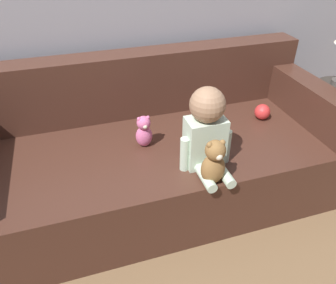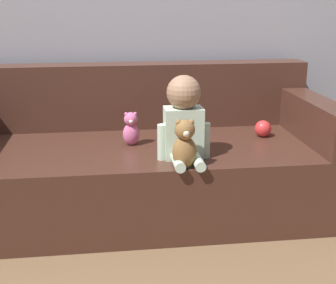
# 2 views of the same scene
# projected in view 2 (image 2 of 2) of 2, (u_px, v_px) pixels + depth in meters

# --- Properties ---
(ground_plane) EXTENTS (12.00, 12.00, 0.00)m
(ground_plane) POSITION_uv_depth(u_px,v_px,m) (144.00, 209.00, 2.79)
(ground_plane) COLOR brown
(couch) EXTENTS (2.15, 0.93, 0.82)m
(couch) POSITION_uv_depth(u_px,v_px,m) (142.00, 161.00, 2.76)
(couch) COLOR #47281E
(couch) RESTS_ON ground_plane
(person_baby) EXTENTS (0.27, 0.32, 0.43)m
(person_baby) POSITION_uv_depth(u_px,v_px,m) (184.00, 120.00, 2.37)
(person_baby) COLOR silver
(person_baby) RESTS_ON couch
(teddy_bear_brown) EXTENTS (0.12, 0.11, 0.25)m
(teddy_bear_brown) POSITION_uv_depth(u_px,v_px,m) (185.00, 144.00, 2.25)
(teddy_bear_brown) COLOR olive
(teddy_bear_brown) RESTS_ON couch
(plush_toy_side) EXTENTS (0.09, 0.09, 0.19)m
(plush_toy_side) POSITION_uv_depth(u_px,v_px,m) (131.00, 129.00, 2.61)
(plush_toy_side) COLOR #DB6699
(plush_toy_side) RESTS_ON couch
(toy_ball) EXTENTS (0.10, 0.10, 0.10)m
(toy_ball) POSITION_uv_depth(u_px,v_px,m) (263.00, 129.00, 2.79)
(toy_ball) COLOR red
(toy_ball) RESTS_ON couch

